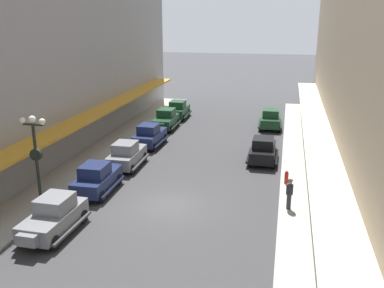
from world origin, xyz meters
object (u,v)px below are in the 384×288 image
Objects in this scene: parked_car_0 at (150,135)px; parked_car_2 at (263,149)px; parked_car_6 at (270,118)px; pedestrian_0 at (318,147)px; parked_car_1 at (54,215)px; parked_car_5 at (166,119)px; fire_hydrant at (286,177)px; parked_car_7 at (178,109)px; parked_car_3 at (97,178)px; pedestrian_1 at (289,194)px; lamp_post_with_clock at (37,159)px; parked_car_4 at (127,154)px.

parked_car_0 is 1.01× the size of parked_car_2.
parked_car_0 is 1.00× the size of parked_car_6.
parked_car_0 is 2.57× the size of pedestrian_0.
pedestrian_0 is at bearing 47.42° from parked_car_1.
pedestrian_0 is (13.30, -6.25, 0.07)m from parked_car_5.
parked_car_1 is at bearing -112.04° from parked_car_6.
fire_hydrant is (10.86, -6.20, -0.38)m from parked_car_0.
parked_car_1 is 24.84m from parked_car_7.
parked_car_5 is (-9.41, 7.55, 0.00)m from parked_car_2.
parked_car_3 is at bearing -162.12° from fire_hydrant.
parked_car_7 is at bearing 90.46° from parked_car_1.
parked_car_6 reaches higher than pedestrian_1.
pedestrian_1 is at bearing -60.57° from parked_car_7.
parked_car_3 is at bearing -117.82° from parked_car_6.
parked_car_5 is at bearing 133.29° from fire_hydrant.
parked_car_0 and parked_car_5 have the same top height.
parked_car_3 is at bearing 91.22° from parked_car_1.
fire_hydrant is at bearing 27.59° from lamp_post_with_clock.
parked_car_5 is 0.83× the size of lamp_post_with_clock.
parked_car_2 and parked_car_3 have the same top height.
parked_car_1 and parked_car_6 have the same top height.
parked_car_4 and parked_car_5 have the same top height.
pedestrian_0 is at bearing 34.68° from parked_car_3.
pedestrian_1 is at bearing -84.16° from parked_car_6.
parked_car_3 is 15.34m from parked_car_5.
parked_car_2 is at bearing -38.77° from parked_car_5.
parked_car_4 is 10.74m from parked_car_5.
parked_car_2 and parked_car_7 have the same top height.
lamp_post_with_clock reaches higher than parked_car_7.
parked_car_2 is at bearing 44.67° from lamp_post_with_clock.
parked_car_4 is 1.00× the size of parked_car_7.
pedestrian_1 is at bearing 24.18° from parked_car_1.
lamp_post_with_clock is at bearing -135.33° from parked_car_2.
parked_car_2 is 1.00× the size of parked_car_4.
parked_car_5 is at bearing -90.81° from parked_car_7.
parked_car_2 is at bearing 54.62° from parked_car_1.
parked_car_6 is 9.37m from pedestrian_0.
pedestrian_0 reaches higher than fire_hydrant.
parked_car_3 and parked_car_6 have the same top height.
parked_car_2 is 15.65m from lamp_post_with_clock.
pedestrian_0 is at bearing 19.01° from parked_car_4.
parked_car_3 is (-9.25, -7.79, 0.00)m from parked_car_2.
pedestrian_0 is 9.45m from pedestrian_1.
parked_car_0 is 1.00× the size of parked_car_1.
parked_car_2 reaches higher than pedestrian_0.
parked_car_1 reaches higher than pedestrian_0.
fire_hydrant is at bearing -68.05° from parked_car_2.
parked_car_0 and parked_car_1 have the same top height.
fire_hydrant is 3.71m from pedestrian_1.
parked_car_0 reaches higher than pedestrian_0.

